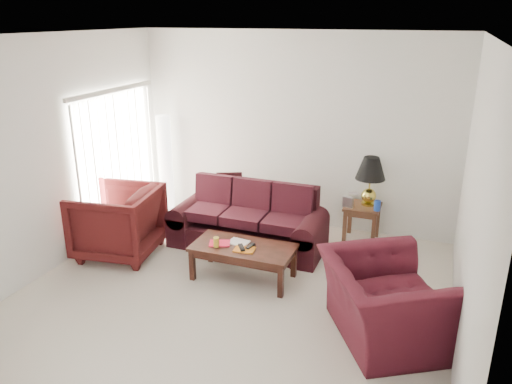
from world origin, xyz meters
TOP-DOWN VIEW (x-y plane):
  - floor at (0.00, 0.00)m, footprint 5.00×5.00m
  - blinds at (-2.42, 1.30)m, footprint 0.10×2.00m
  - sofa at (-0.32, 1.35)m, footprint 2.26×1.09m
  - throw_pillow at (-0.85, 1.92)m, footprint 0.44×0.34m
  - end_table at (1.18, 2.15)m, footprint 0.53×0.53m
  - table_lamp at (1.25, 2.21)m, footprint 0.52×0.52m
  - clock at (0.99, 2.02)m, footprint 0.16×0.09m
  - blue_canister at (1.40, 2.02)m, footprint 0.11×0.11m
  - picture_frame at (1.00, 2.38)m, footprint 0.17×0.19m
  - floor_lamp at (-2.15, 2.20)m, footprint 0.31×0.31m
  - armchair_left at (-1.91, 0.49)m, footprint 1.21×1.19m
  - armchair_right at (1.80, -0.16)m, footprint 1.63×1.69m
  - coffee_table at (-0.03, 0.47)m, footprint 1.35×0.79m
  - magazine_red at (-0.33, 0.42)m, footprint 0.31×0.27m
  - magazine_white at (-0.12, 0.54)m, footprint 0.28×0.22m
  - magazine_orange at (0.03, 0.37)m, footprint 0.28×0.22m
  - remote_a at (-0.01, 0.37)m, footprint 0.15×0.18m
  - remote_b at (0.08, 0.45)m, footprint 0.07×0.17m
  - yellow_glass at (-0.34, 0.33)m, footprint 0.09×0.09m

SIDE VIEW (x-z plane):
  - floor at x=0.00m, z-range 0.00..0.00m
  - coffee_table at x=-0.03m, z-range 0.00..0.45m
  - end_table at x=1.18m, z-range 0.00..0.56m
  - armchair_right at x=1.80m, z-range 0.00..0.84m
  - sofa at x=-0.32m, z-range 0.00..0.90m
  - magazine_orange at x=0.03m, z-range 0.45..0.46m
  - magazine_white at x=-0.12m, z-range 0.45..0.47m
  - magazine_red at x=-0.33m, z-range 0.45..0.47m
  - remote_b at x=0.08m, z-range 0.47..0.49m
  - remote_a at x=-0.01m, z-range 0.47..0.49m
  - armchair_left at x=-1.91m, z-range 0.00..0.98m
  - yellow_glass at x=-0.34m, z-range 0.45..0.58m
  - blue_canister at x=1.40m, z-range 0.56..0.70m
  - clock at x=0.99m, z-range 0.56..0.71m
  - picture_frame at x=1.00m, z-range 0.61..0.67m
  - throw_pillow at x=-0.85m, z-range 0.49..0.90m
  - floor_lamp at x=-2.15m, z-range 0.00..1.67m
  - table_lamp at x=1.25m, z-range 0.56..1.28m
  - blinds at x=-2.42m, z-range 0.00..2.16m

